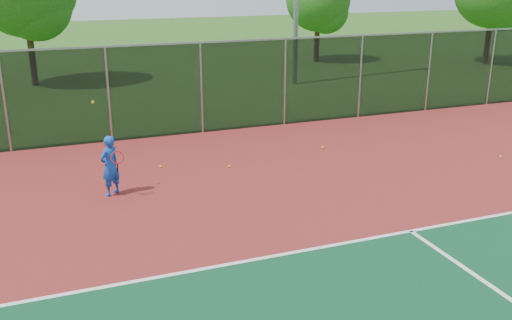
{
  "coord_description": "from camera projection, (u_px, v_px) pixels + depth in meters",
  "views": [
    {
      "loc": [
        -4.88,
        -6.01,
        5.23
      ],
      "look_at": [
        -0.72,
        5.0,
        1.3
      ],
      "focal_mm": 40.0,
      "sensor_mm": 36.0,
      "label": 1
    }
  ],
  "objects": [
    {
      "name": "fence_back",
      "position": [
        201.0,
        87.0,
        18.78
      ],
      "size": [
        30.0,
        0.06,
        3.03
      ],
      "color": "black",
      "rests_on": "court_apron"
    },
    {
      "name": "tennis_player",
      "position": [
        110.0,
        166.0,
        13.69
      ],
      "size": [
        0.65,
        0.72,
        2.34
      ],
      "color": "#1347B9",
      "rests_on": "court_apron"
    },
    {
      "name": "practice_ball_1",
      "position": [
        161.0,
        166.0,
        15.8
      ],
      "size": [
        0.07,
        0.07,
        0.07
      ],
      "primitive_type": "sphere",
      "color": "gold",
      "rests_on": "court_apron"
    },
    {
      "name": "tree_back_mid",
      "position": [
        320.0,
        2.0,
        33.05
      ],
      "size": [
        3.77,
        3.77,
        5.54
      ],
      "color": "#332212",
      "rests_on": "ground"
    },
    {
      "name": "practice_ball_3",
      "position": [
        323.0,
        147.0,
        17.5
      ],
      "size": [
        0.07,
        0.07,
        0.07
      ],
      "primitive_type": "sphere",
      "color": "gold",
      "rests_on": "court_apron"
    },
    {
      "name": "court_apron",
      "position": [
        351.0,
        271.0,
        10.4
      ],
      "size": [
        30.0,
        20.0,
        0.02
      ],
      "primitive_type": "cube",
      "color": "maroon",
      "rests_on": "ground"
    },
    {
      "name": "practice_ball_4",
      "position": [
        229.0,
        166.0,
        15.82
      ],
      "size": [
        0.07,
        0.07,
        0.07
      ],
      "primitive_type": "sphere",
      "color": "gold",
      "rests_on": "court_apron"
    },
    {
      "name": "practice_ball_2",
      "position": [
        501.0,
        157.0,
        16.63
      ],
      "size": [
        0.07,
        0.07,
        0.07
      ],
      "primitive_type": "sphere",
      "color": "gold",
      "rests_on": "court_apron"
    }
  ]
}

